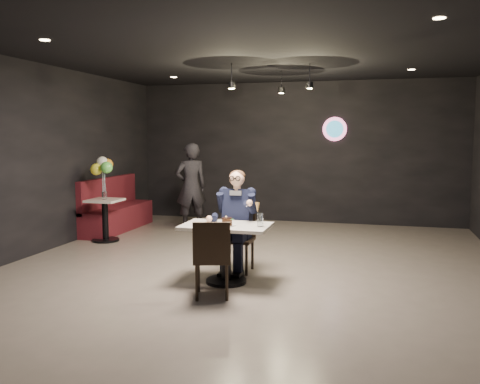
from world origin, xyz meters
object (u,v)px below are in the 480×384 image
(chair_far, at_px, (238,239))
(booth_bench, at_px, (117,204))
(main_table, at_px, (226,254))
(chair_near, at_px, (212,258))
(sundae_glass, at_px, (260,220))
(side_table, at_px, (105,222))
(passerby, at_px, (191,186))
(seated_man, at_px, (237,220))
(balloon_vase, at_px, (105,195))

(chair_far, xyz_separation_m, booth_bench, (-3.09, 2.35, 0.06))
(main_table, bearing_deg, booth_bench, 136.89)
(chair_near, xyz_separation_m, sundae_glass, (0.45, 0.55, 0.37))
(side_table, distance_m, passerby, 1.90)
(chair_near, bearing_deg, passerby, 96.99)
(seated_man, bearing_deg, balloon_vase, 154.28)
(passerby, bearing_deg, main_table, 83.13)
(side_table, bearing_deg, chair_far, -25.72)
(chair_far, height_order, booth_bench, booth_bench)
(chair_far, xyz_separation_m, side_table, (-2.79, 1.35, -0.12))
(seated_man, relative_size, sundae_glass, 8.57)
(sundae_glass, distance_m, balloon_vase, 3.77)
(side_table, bearing_deg, booth_bench, 106.70)
(seated_man, height_order, sundae_glass, seated_man)
(main_table, relative_size, seated_man, 0.76)
(chair_near, xyz_separation_m, booth_bench, (-3.09, 3.47, 0.06))
(chair_near, height_order, side_table, chair_near)
(seated_man, relative_size, passerby, 0.84)
(seated_man, distance_m, booth_bench, 3.89)
(sundae_glass, bearing_deg, side_table, 149.34)
(main_table, xyz_separation_m, side_table, (-2.79, 1.90, -0.04))
(booth_bench, bearing_deg, chair_far, -37.17)
(chair_far, height_order, sundae_glass, chair_far)
(sundae_glass, relative_size, side_table, 0.25)
(main_table, distance_m, chair_near, 0.58)
(seated_man, bearing_deg, side_table, 154.28)
(booth_bench, bearing_deg, side_table, -73.30)
(seated_man, bearing_deg, chair_near, -90.00)
(side_table, distance_m, balloon_vase, 0.48)
(side_table, bearing_deg, seated_man, -25.72)
(booth_bench, xyz_separation_m, passerby, (1.37, 0.49, 0.34))
(passerby, bearing_deg, chair_far, 87.45)
(main_table, height_order, balloon_vase, balloon_vase)
(passerby, bearing_deg, balloon_vase, 20.41)
(seated_man, relative_size, side_table, 2.12)
(sundae_glass, height_order, side_table, sundae_glass)
(chair_near, relative_size, booth_bench, 0.44)
(chair_far, bearing_deg, chair_near, -90.00)
(main_table, relative_size, passerby, 0.64)
(sundae_glass, height_order, passerby, passerby)
(sundae_glass, distance_m, side_table, 3.80)
(booth_bench, distance_m, balloon_vase, 1.09)
(balloon_vase, bearing_deg, sundae_glass, -30.66)
(chair_near, distance_m, sundae_glass, 0.80)
(sundae_glass, height_order, booth_bench, booth_bench)
(chair_far, distance_m, booth_bench, 3.88)
(booth_bench, bearing_deg, seated_man, -37.17)
(chair_far, xyz_separation_m, passerby, (-1.73, 2.83, 0.40))
(seated_man, bearing_deg, sundae_glass, -52.10)
(chair_near, bearing_deg, balloon_vase, 121.90)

